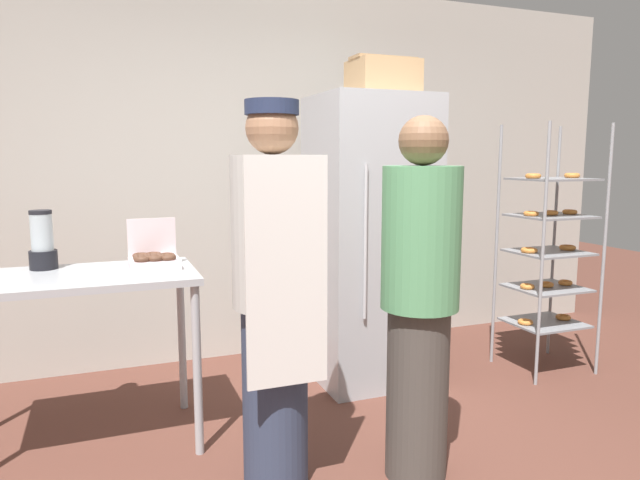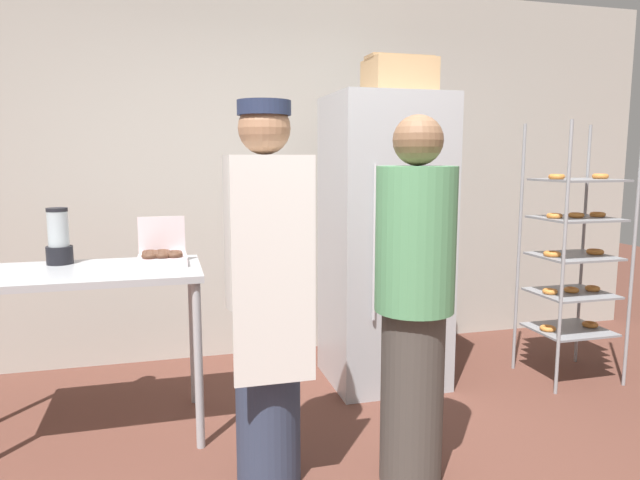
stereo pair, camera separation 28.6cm
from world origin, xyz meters
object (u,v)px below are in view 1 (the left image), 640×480
object	(u,v)px
person_baker	(274,292)
baking_rack	(549,251)
blender_pitcher	(42,243)
cardboard_storage_box	(383,78)
donut_box	(154,259)
person_customer	(419,299)
refrigerator	(370,241)

from	to	relation	value
person_baker	baking_rack	bearing A→B (deg)	18.14
blender_pitcher	cardboard_storage_box	bearing A→B (deg)	4.41
blender_pitcher	person_baker	xyz separation A→B (m)	(1.00, -0.90, -0.15)
blender_pitcher	cardboard_storage_box	world-z (taller)	cardboard_storage_box
cardboard_storage_box	baking_rack	bearing A→B (deg)	-16.41
donut_box	person_baker	distance (m)	0.85
cardboard_storage_box	person_baker	size ratio (longest dim) A/B	0.24
person_customer	baking_rack	bearing A→B (deg)	29.58
donut_box	person_baker	size ratio (longest dim) A/B	0.15
donut_box	cardboard_storage_box	bearing A→B (deg)	12.60
baking_rack	person_baker	distance (m)	2.33
baking_rack	donut_box	world-z (taller)	baking_rack
refrigerator	blender_pitcher	xyz separation A→B (m)	(-1.96, -0.11, 0.11)
donut_box	person_customer	distance (m)	1.41
baking_rack	blender_pitcher	size ratio (longest dim) A/B	5.56
person_baker	person_customer	xyz separation A→B (m)	(0.64, -0.17, -0.05)
donut_box	blender_pitcher	bearing A→B (deg)	161.67
donut_box	person_customer	xyz separation A→B (m)	(1.09, -0.89, -0.11)
blender_pitcher	person_customer	bearing A→B (deg)	-33.12
blender_pitcher	person_customer	distance (m)	1.97
baking_rack	donut_box	size ratio (longest dim) A/B	6.67
refrigerator	cardboard_storage_box	bearing A→B (deg)	23.98
baking_rack	person_customer	size ratio (longest dim) A/B	1.03
person_baker	person_customer	world-z (taller)	person_baker
donut_box	person_baker	xyz separation A→B (m)	(0.45, -0.72, -0.06)
person_baker	person_customer	distance (m)	0.66
refrigerator	person_baker	world-z (taller)	refrigerator
baking_rack	donut_box	bearing A→B (deg)	-179.95
baking_rack	cardboard_storage_box	xyz separation A→B (m)	(-1.14, 0.34, 1.17)
donut_box	person_baker	bearing A→B (deg)	-57.91
baking_rack	blender_pitcher	world-z (taller)	baking_rack
blender_pitcher	person_baker	size ratio (longest dim) A/B	0.18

